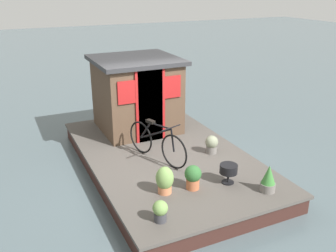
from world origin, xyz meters
TOP-DOWN VIEW (x-y plane):
  - ground_plane at (0.00, 0.00)m, footprint 60.00×60.00m
  - houseboat_deck at (0.00, 0.00)m, footprint 5.52×3.29m
  - houseboat_cabin at (1.64, 0.00)m, footprint 1.97×2.03m
  - bicycle at (-0.25, 0.29)m, footprint 1.66×0.68m
  - potted_plant_rosemary at (-2.26, -1.01)m, footprint 0.28×0.28m
  - potted_plant_lavender at (-0.45, -0.94)m, footprint 0.28×0.28m
  - potted_plant_succulent at (-1.53, 0.69)m, footprint 0.32×0.32m
  - potted_plant_basil at (-1.61, 0.16)m, footprint 0.31×0.31m
  - potted_plant_thyme at (-2.27, 1.10)m, footprint 0.25×0.25m
  - charcoal_grill at (-1.71, -0.53)m, footprint 0.33×0.33m

SIDE VIEW (x-z plane):
  - ground_plane at x=0.00m, z-range 0.00..0.00m
  - houseboat_deck at x=0.00m, z-range 0.00..0.38m
  - potted_plant_thyme at x=-2.27m, z-range 0.39..0.75m
  - potted_plant_lavender at x=-0.45m, z-range 0.39..0.79m
  - potted_plant_rosemary at x=-2.26m, z-range 0.37..0.88m
  - potted_plant_basil at x=-1.61m, z-range 0.40..0.85m
  - potted_plant_succulent at x=-1.53m, z-range 0.38..0.89m
  - charcoal_grill at x=-1.71m, z-range 0.47..0.84m
  - bicycle at x=-0.25m, z-range 0.35..1.21m
  - houseboat_cabin at x=1.64m, z-range 0.39..2.21m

